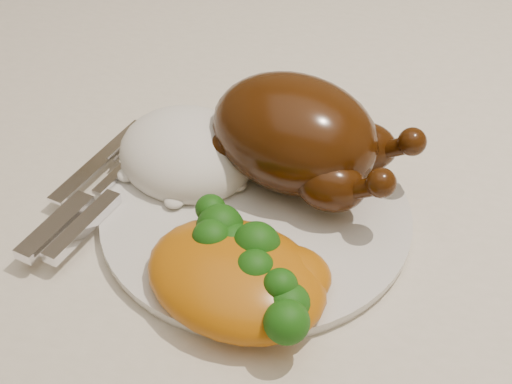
# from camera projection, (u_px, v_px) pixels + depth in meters

# --- Properties ---
(dining_table) EXTENTS (1.60, 0.90, 0.76)m
(dining_table) POSITION_uv_depth(u_px,v_px,m) (390.00, 293.00, 0.67)
(dining_table) COLOR brown
(dining_table) RESTS_ON floor
(tablecloth) EXTENTS (1.73, 1.03, 0.18)m
(tablecloth) POSITION_uv_depth(u_px,v_px,m) (401.00, 238.00, 0.62)
(tablecloth) COLOR beige
(tablecloth) RESTS_ON dining_table
(dinner_plate) EXTENTS (0.28, 0.28, 0.01)m
(dinner_plate) POSITION_uv_depth(u_px,v_px,m) (256.00, 215.00, 0.59)
(dinner_plate) COLOR silver
(dinner_plate) RESTS_ON tablecloth
(roast_chicken) EXTENTS (0.20, 0.15, 0.09)m
(roast_chicken) POSITION_uv_depth(u_px,v_px,m) (299.00, 135.00, 0.59)
(roast_chicken) COLOR #3F1B06
(roast_chicken) RESTS_ON dinner_plate
(rice_mound) EXTENTS (0.16, 0.15, 0.07)m
(rice_mound) POSITION_uv_depth(u_px,v_px,m) (188.00, 154.00, 0.63)
(rice_mound) COLOR white
(rice_mound) RESTS_ON dinner_plate
(mac_and_cheese) EXTENTS (0.17, 0.15, 0.06)m
(mac_and_cheese) POSITION_uv_depth(u_px,v_px,m) (244.00, 272.00, 0.52)
(mac_and_cheese) COLOR #B6670B
(mac_and_cheese) RESTS_ON dinner_plate
(cutlery) EXTENTS (0.06, 0.19, 0.01)m
(cutlery) POSITION_uv_depth(u_px,v_px,m) (83.00, 204.00, 0.59)
(cutlery) COLOR silver
(cutlery) RESTS_ON dinner_plate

